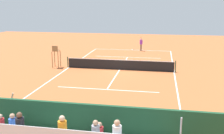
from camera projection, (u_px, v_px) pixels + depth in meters
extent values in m
plane|color=#BC6033|center=(120.00, 70.00, 25.18)|extent=(60.00, 60.00, 0.00)
cube|color=white|center=(132.00, 50.00, 35.70)|extent=(10.00, 0.10, 0.01)
cube|color=white|center=(89.00, 117.00, 14.66)|extent=(10.00, 0.10, 0.01)
cube|color=white|center=(174.00, 72.00, 24.30)|extent=(0.10, 22.00, 0.01)
cube|color=white|center=(69.00, 67.00, 26.06)|extent=(0.10, 22.00, 0.01)
cube|color=white|center=(128.00, 57.00, 30.97)|extent=(7.50, 0.10, 0.01)
cube|color=white|center=(107.00, 90.00, 19.40)|extent=(7.50, 0.10, 0.01)
cube|color=white|center=(120.00, 70.00, 25.18)|extent=(0.10, 12.10, 0.01)
cube|color=white|center=(132.00, 50.00, 35.70)|extent=(0.10, 0.30, 0.01)
cube|color=black|center=(120.00, 65.00, 25.08)|extent=(10.00, 0.02, 0.91)
cube|color=white|center=(120.00, 60.00, 24.96)|extent=(10.00, 0.04, 0.06)
cylinder|color=#2D5133|center=(175.00, 66.00, 24.16)|extent=(0.10, 0.10, 1.07)
cylinder|color=#2D5133|center=(68.00, 62.00, 25.96)|extent=(0.10, 0.10, 1.07)
cube|color=#1E4C2D|center=(70.00, 124.00, 11.56)|extent=(18.00, 0.16, 2.00)
cube|color=silver|center=(54.00, 134.00, 9.75)|extent=(8.60, 0.03, 0.36)
cube|color=silver|center=(44.00, 132.00, 8.88)|extent=(8.60, 0.03, 0.36)
cylinder|color=white|center=(117.00, 132.00, 8.64)|extent=(0.30, 0.30, 0.45)
sphere|color=tan|center=(117.00, 123.00, 8.56)|extent=(0.20, 0.20, 0.20)
cube|color=#2D2D33|center=(15.00, 129.00, 10.42)|extent=(0.32, 0.40, 0.12)
cylinder|color=blue|center=(13.00, 124.00, 10.24)|extent=(0.30, 0.30, 0.45)
sphere|color=tan|center=(12.00, 116.00, 10.17)|extent=(0.20, 0.20, 0.20)
cube|color=#2D2D33|center=(3.00, 128.00, 11.48)|extent=(0.32, 0.40, 0.12)
cylinder|color=red|center=(1.00, 124.00, 11.30)|extent=(0.30, 0.30, 0.45)
sphere|color=beige|center=(0.00, 116.00, 11.22)|extent=(0.20, 0.20, 0.20)
cylinder|color=red|center=(100.00, 132.00, 10.55)|extent=(0.30, 0.30, 0.45)
sphere|color=tan|center=(100.00, 125.00, 10.47)|extent=(0.20, 0.20, 0.20)
cube|color=#2D2D33|center=(64.00, 133.00, 9.15)|extent=(0.32, 0.40, 0.12)
cylinder|color=orange|center=(62.00, 127.00, 8.97)|extent=(0.30, 0.30, 0.45)
sphere|color=beige|center=(62.00, 118.00, 8.89)|extent=(0.20, 0.20, 0.20)
cylinder|color=#9399A3|center=(96.00, 131.00, 9.67)|extent=(0.30, 0.30, 0.45)
sphere|color=tan|center=(95.00, 123.00, 9.59)|extent=(0.20, 0.20, 0.20)
cube|color=#2D2D33|center=(22.00, 130.00, 11.33)|extent=(0.32, 0.40, 0.12)
cylinder|color=white|center=(20.00, 125.00, 11.15)|extent=(0.30, 0.30, 0.45)
sphere|color=brown|center=(19.00, 118.00, 11.07)|extent=(0.20, 0.20, 0.20)
cube|color=#2D2D33|center=(22.00, 130.00, 9.42)|extent=(0.32, 0.40, 0.12)
cylinder|color=black|center=(20.00, 124.00, 9.24)|extent=(0.30, 0.30, 0.45)
sphere|color=brown|center=(19.00, 115.00, 9.16)|extent=(0.20, 0.20, 0.20)
cylinder|color=olive|center=(60.00, 59.00, 26.18)|extent=(0.07, 0.07, 1.60)
cylinder|color=olive|center=(55.00, 58.00, 26.29)|extent=(0.07, 0.07, 1.60)
cylinder|color=olive|center=(58.00, 60.00, 25.61)|extent=(0.07, 0.07, 1.60)
cylinder|color=olive|center=(52.00, 60.00, 25.71)|extent=(0.07, 0.07, 1.60)
cube|color=olive|center=(56.00, 51.00, 25.76)|extent=(0.56, 0.56, 0.06)
cube|color=olive|center=(55.00, 48.00, 25.46)|extent=(0.56, 0.06, 0.48)
cube|color=olive|center=(58.00, 49.00, 25.67)|extent=(0.04, 0.48, 0.04)
cube|color=olive|center=(53.00, 49.00, 25.77)|extent=(0.04, 0.48, 0.04)
cube|color=#9E754C|center=(143.00, 134.00, 11.91)|extent=(1.80, 0.40, 0.05)
cube|color=#9E754C|center=(143.00, 129.00, 11.67)|extent=(1.80, 0.04, 0.36)
cylinder|color=black|center=(141.00, 47.00, 35.22)|extent=(0.14, 0.14, 0.85)
cylinder|color=black|center=(141.00, 48.00, 35.01)|extent=(0.14, 0.14, 0.85)
cylinder|color=purple|center=(141.00, 42.00, 34.94)|extent=(0.37, 0.37, 0.60)
sphere|color=beige|center=(141.00, 39.00, 34.85)|extent=(0.22, 0.22, 0.22)
cylinder|color=beige|center=(141.00, 38.00, 34.62)|extent=(0.25, 0.10, 0.55)
cylinder|color=beige|center=(141.00, 42.00, 35.15)|extent=(0.09, 0.09, 0.50)
cylinder|color=black|center=(134.00, 50.00, 35.88)|extent=(0.28, 0.11, 0.03)
torus|color=#D8CC4C|center=(132.00, 50.00, 36.00)|extent=(0.38, 0.38, 0.02)
cylinder|color=white|center=(132.00, 50.00, 36.00)|extent=(0.25, 0.25, 0.00)
sphere|color=#CCDB33|center=(125.00, 51.00, 34.59)|extent=(0.07, 0.07, 0.07)
sphere|color=#CCDB33|center=(159.00, 55.00, 32.39)|extent=(0.07, 0.07, 0.07)
cylinder|color=#232328|center=(12.00, 125.00, 12.82)|extent=(0.14, 0.14, 0.85)
cylinder|color=#232328|center=(13.00, 123.00, 13.04)|extent=(0.14, 0.14, 0.85)
cylinder|color=white|center=(11.00, 110.00, 12.76)|extent=(0.45, 0.45, 0.60)
sphere|color=beige|center=(11.00, 102.00, 12.66)|extent=(0.22, 0.22, 0.22)
cylinder|color=beige|center=(12.00, 98.00, 12.86)|extent=(0.26, 0.16, 0.55)
cylinder|color=beige|center=(10.00, 111.00, 12.54)|extent=(0.11, 0.11, 0.50)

